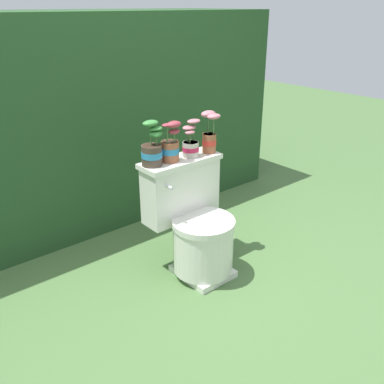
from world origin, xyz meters
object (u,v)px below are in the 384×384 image
(potted_plant_midleft, at_px, (171,146))
(potted_plant_middle, at_px, (191,143))
(potted_plant_left, at_px, (152,150))
(potted_plant_midright, at_px, (210,134))
(toilet, at_px, (194,223))

(potted_plant_midleft, bearing_deg, potted_plant_middle, -3.57)
(potted_plant_left, bearing_deg, potted_plant_midleft, -7.29)
(potted_plant_left, height_order, potted_plant_midleft, potted_plant_left)
(potted_plant_midleft, height_order, potted_plant_midright, potted_plant_midright)
(potted_plant_midleft, relative_size, potted_plant_midright, 0.94)
(potted_plant_midleft, distance_m, potted_plant_middle, 0.14)
(potted_plant_left, bearing_deg, potted_plant_middle, -5.27)
(toilet, distance_m, potted_plant_midright, 0.55)
(toilet, bearing_deg, potted_plant_left, 142.51)
(potted_plant_midright, bearing_deg, potted_plant_left, 174.77)
(potted_plant_midleft, height_order, potted_plant_middle, potted_plant_midleft)
(toilet, xyz_separation_m, potted_plant_left, (-0.19, 0.14, 0.47))
(potted_plant_middle, bearing_deg, toilet, -120.61)
(potted_plant_middle, bearing_deg, potted_plant_midright, -5.16)
(toilet, bearing_deg, potted_plant_midright, 27.12)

